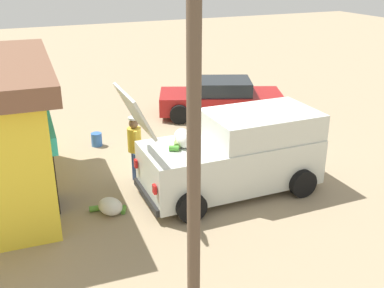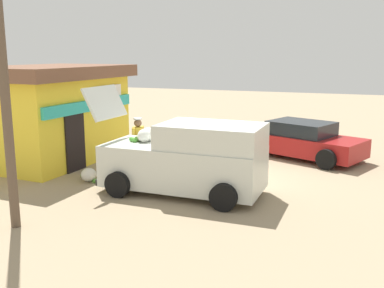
# 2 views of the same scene
# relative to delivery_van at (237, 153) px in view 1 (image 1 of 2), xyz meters

# --- Properties ---
(ground_plane) EXTENTS (60.00, 60.00, 0.00)m
(ground_plane) POSITION_rel_delivery_van_xyz_m (1.73, -0.03, -0.95)
(ground_plane) COLOR #9E896B
(delivery_van) EXTENTS (2.19, 4.69, 2.78)m
(delivery_van) POSITION_rel_delivery_van_xyz_m (0.00, 0.00, 0.00)
(delivery_van) COLOR silver
(delivery_van) RESTS_ON ground_plane
(parked_sedan) EXTENTS (3.35, 4.69, 1.30)m
(parked_sedan) POSITION_rel_delivery_van_xyz_m (5.30, -2.24, -0.33)
(parked_sedan) COLOR maroon
(parked_sedan) RESTS_ON ground_plane
(vendor_standing) EXTENTS (0.57, 0.38, 1.75)m
(vendor_standing) POSITION_rel_delivery_van_xyz_m (1.30, 2.16, 0.06)
(vendor_standing) COLOR navy
(vendor_standing) RESTS_ON ground_plane
(customer_bending) EXTENTS (0.76, 0.57, 1.28)m
(customer_bending) POSITION_rel_delivery_van_xyz_m (0.43, 1.96, -0.15)
(customer_bending) COLOR #726047
(customer_bending) RESTS_ON ground_plane
(unloaded_banana_pile) EXTENTS (0.78, 0.82, 0.38)m
(unloaded_banana_pile) POSITION_rel_delivery_van_xyz_m (0.05, 3.15, -0.77)
(unloaded_banana_pile) COLOR silver
(unloaded_banana_pile) RESTS_ON ground_plane
(paint_bucket) EXTENTS (0.32, 0.32, 0.40)m
(paint_bucket) POSITION_rel_delivery_van_xyz_m (4.13, 2.54, -0.75)
(paint_bucket) COLOR blue
(paint_bucket) RESTS_ON ground_plane
(utility_pole) EXTENTS (0.20, 0.20, 5.46)m
(utility_pole) POSITION_rel_delivery_van_xyz_m (-3.50, 2.67, 1.78)
(utility_pole) COLOR brown
(utility_pole) RESTS_ON ground_plane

